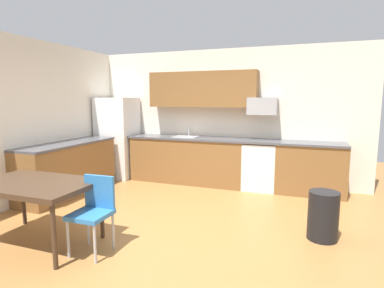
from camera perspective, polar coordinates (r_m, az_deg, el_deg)
name	(u,v)px	position (r m, az deg, el deg)	size (l,w,h in m)	color
ground_plane	(166,228)	(4.33, -4.70, -15.04)	(12.00, 12.00, 0.00)	#9E6B38
wall_back	(219,117)	(6.49, 5.02, 5.02)	(5.80, 0.10, 2.70)	silver
wall_left	(11,122)	(5.65, -30.16, 3.47)	(0.10, 5.80, 2.70)	silver
cabinet_run_back	(187,161)	(6.45, -0.83, -3.04)	(2.35, 0.60, 0.90)	brown
cabinet_run_back_right	(310,169)	(6.04, 20.79, -4.35)	(1.20, 0.60, 0.90)	brown
cabinet_run_left	(69,169)	(6.07, -21.61, -4.33)	(0.60, 2.00, 0.90)	brown
countertop_back	(214,139)	(6.19, 4.12, 0.88)	(4.80, 0.64, 0.04)	#4C4C51
countertop_left	(67,144)	(5.99, -21.85, 0.06)	(0.64, 2.00, 0.04)	#4C4C51
upper_cabinets_back	(202,89)	(6.36, 1.90, 9.94)	(2.20, 0.34, 0.70)	brown
refrigerator	(118,138)	(7.04, -13.39, 1.14)	(0.76, 0.70, 1.74)	white
oven_range	(260,165)	(6.09, 12.30, -3.86)	(0.60, 0.60, 0.91)	white
microwave	(263,106)	(6.06, 12.76, 6.77)	(0.54, 0.36, 0.32)	#9EA0A5
sink_basin	(186,140)	(6.39, -1.14, 0.76)	(0.48, 0.40, 0.14)	#A5A8AD
sink_faucet	(189,131)	(6.54, -0.58, 2.35)	(0.02, 0.02, 0.24)	#B2B5BA
dining_table	(34,187)	(4.12, -26.88, -7.03)	(1.40, 0.90, 0.75)	#422D1E
chair_near_table	(94,208)	(3.72, -17.45, -11.06)	(0.41, 0.41, 0.85)	#2D72B7
trash_bin	(323,216)	(4.21, 22.84, -11.97)	(0.36, 0.36, 0.60)	black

